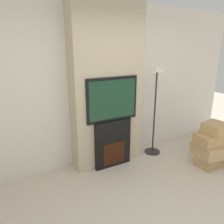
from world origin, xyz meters
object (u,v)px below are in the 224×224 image
object	(u,v)px
fireplace	(112,143)
box_stack	(211,146)
television	(112,99)
floor_lamp	(156,94)

from	to	relation	value
fireplace	box_stack	world-z (taller)	fireplace
fireplace	television	world-z (taller)	television
fireplace	floor_lamp	distance (m)	1.19
box_stack	fireplace	bearing A→B (deg)	150.72
fireplace	floor_lamp	bearing A→B (deg)	1.26
television	box_stack	size ratio (longest dim) A/B	1.15
box_stack	floor_lamp	bearing A→B (deg)	123.55
fireplace	television	distance (m)	0.77
television	floor_lamp	distance (m)	0.92
television	box_stack	world-z (taller)	television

